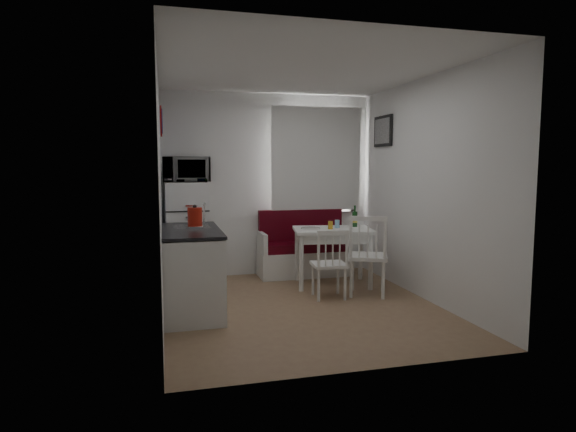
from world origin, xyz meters
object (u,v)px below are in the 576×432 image
kitchen_counter (191,270)px  fridge (187,233)px  kettle (195,217)px  chair_right (371,247)px  dining_table (333,235)px  bench (303,254)px  microwave (186,169)px  wine_bottle (355,216)px  chair_left (331,256)px

kitchen_counter → fridge: fridge is taller
fridge → kettle: fridge is taller
chair_right → fridge: (-2.10, 1.22, 0.07)m
dining_table → bench: bearing=117.9°
bench → kitchen_counter: bearing=-140.8°
bench → microwave: (-1.64, -0.16, 1.22)m
kitchen_counter → chair_right: kitchen_counter is taller
dining_table → microwave: microwave is taller
dining_table → microwave: 2.10m
chair_right → wine_bottle: size_ratio=2.11×
dining_table → wine_bottle: bearing=26.3°
kitchen_counter → bench: kitchen_counter is taller
chair_left → fridge: fridge is taller
chair_left → chair_right: 0.51m
dining_table → chair_left: chair_left is taller
microwave → wine_bottle: microwave is taller
chair_left → kettle: bearing=-174.8°
kettle → chair_right: bearing=0.1°
dining_table → kitchen_counter: bearing=-149.1°
bench → kettle: size_ratio=5.25×
chair_right → kettle: size_ratio=2.45×
kitchen_counter → fridge: size_ratio=0.97×
chair_left → kettle: (-1.57, -0.02, 0.51)m
kitchen_counter → chair_right: 2.13m
bench → dining_table: size_ratio=1.17×
chair_left → chair_right: bearing=2.6°
fridge → microwave: bearing=-90.0°
kettle → wine_bottle: 2.31m
fridge → kettle: (0.03, -1.22, 0.34)m
chair_right → bench: bearing=133.9°
bench → dining_table: bearing=-72.5°
dining_table → chair_left: size_ratio=2.49×
dining_table → kettle: 1.97m
bench → chair_left: bench is taller
microwave → kitchen_counter: bearing=-90.9°
chair_left → microwave: (-1.60, 1.15, 1.01)m
dining_table → fridge: bearing=174.0°
kitchen_counter → wine_bottle: bearing=19.8°
dining_table → chair_right: (0.25, -0.67, -0.06)m
bench → fridge: bearing=-176.2°
fridge → wine_bottle: size_ratio=4.72×
microwave → kettle: bearing=-88.5°
bench → chair_right: size_ratio=2.14×
dining_table → fridge: size_ratio=0.82×
kitchen_counter → wine_bottle: size_ratio=4.57×
microwave → chair_left: bearing=-35.7°
kitchen_counter → microwave: size_ratio=2.21×
fridge → wine_bottle: (2.20, -0.44, 0.22)m
kettle → wine_bottle: (2.17, 0.78, -0.12)m
bench → microwave: microwave is taller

